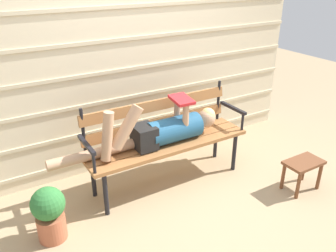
# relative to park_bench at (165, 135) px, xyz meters

# --- Properties ---
(ground_plane) EXTENTS (12.00, 12.00, 0.00)m
(ground_plane) POSITION_rel_park_bench_xyz_m (-0.00, -0.18, -0.53)
(ground_plane) COLOR tan
(house_siding) EXTENTS (4.23, 0.08, 2.21)m
(house_siding) POSITION_rel_park_bench_xyz_m (-0.00, 0.59, 0.58)
(house_siding) COLOR beige
(house_siding) RESTS_ON ground
(park_bench) EXTENTS (1.72, 0.44, 0.94)m
(park_bench) POSITION_rel_park_bench_xyz_m (0.00, 0.00, 0.00)
(park_bench) COLOR #9E6638
(park_bench) RESTS_ON ground
(reclining_person) EXTENTS (1.75, 0.26, 0.51)m
(reclining_person) POSITION_rel_park_bench_xyz_m (-0.08, -0.07, 0.10)
(reclining_person) COLOR #23567A
(footstool) EXTENTS (0.39, 0.24, 0.33)m
(footstool) POSITION_rel_park_bench_xyz_m (1.11, -0.87, -0.27)
(footstool) COLOR brown
(footstool) RESTS_ON ground
(potted_plant) EXTENTS (0.28, 0.28, 0.50)m
(potted_plant) POSITION_rel_park_bench_xyz_m (-1.27, -0.29, -0.26)
(potted_plant) COLOR #AD5B3D
(potted_plant) RESTS_ON ground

